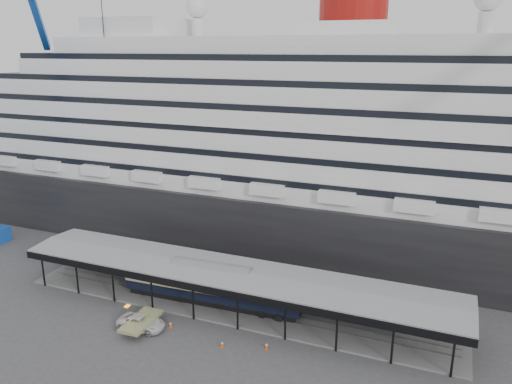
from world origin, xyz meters
TOP-DOWN VIEW (x-y plane):
  - ground at (0.00, 0.00)m, footprint 200.00×200.00m
  - cruise_ship at (0.05, 32.00)m, footprint 130.00×30.00m
  - platform_canopy at (0.00, 5.00)m, footprint 56.00×9.18m
  - port_truck at (-7.47, -3.20)m, footprint 5.68×2.77m
  - pullman_carriage at (-2.46, 5.00)m, footprint 23.54×4.07m
  - traffic_cone_left at (-4.50, -1.73)m, footprint 0.41×0.41m
  - traffic_cone_mid at (2.80, -3.00)m, footprint 0.49×0.49m
  - traffic_cone_right at (7.41, -1.54)m, footprint 0.49×0.49m

SIDE VIEW (x-z plane):
  - ground at x=0.00m, z-range 0.00..0.00m
  - traffic_cone_mid at x=2.80m, z-range 0.00..0.74m
  - traffic_cone_left at x=-4.50m, z-range 0.00..0.79m
  - traffic_cone_right at x=7.41m, z-range 0.00..0.80m
  - port_truck at x=-7.47m, z-range 0.00..1.55m
  - platform_canopy at x=0.00m, z-range -0.29..5.01m
  - pullman_carriage at x=-2.46m, z-range -8.72..14.28m
  - cruise_ship at x=0.05m, z-range -3.60..40.30m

